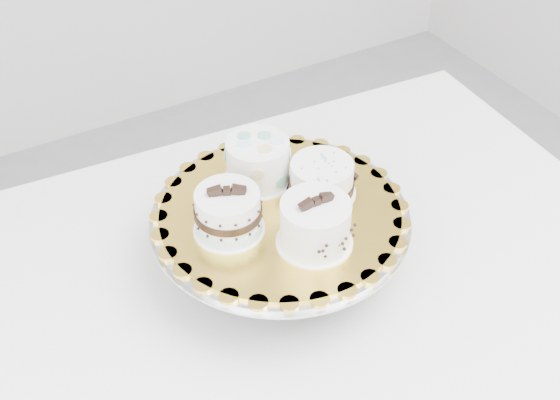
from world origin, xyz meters
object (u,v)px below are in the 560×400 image
cake_banded (228,214)px  cake_stand (280,229)px  table (273,311)px  cake_ribbon (322,179)px  cake_swirl (315,225)px  cake_board (280,211)px  cake_dots (258,161)px

cake_banded → cake_stand: bearing=24.5°
cake_stand → cake_banded: bearing=-179.5°
table → cake_ribbon: cake_ribbon is taller
table → cake_ribbon: (0.11, 0.04, 0.21)m
cake_stand → cake_swirl: cake_swirl is taller
cake_swirl → cake_stand: bearing=95.5°
cake_ribbon → cake_swirl: bearing=-143.0°
cake_stand → cake_swirl: size_ratio=3.57×
cake_stand → cake_board: (0.00, -0.00, 0.04)m
table → cake_swirl: size_ratio=11.71×
cake_ribbon → cake_stand: bearing=167.6°
cake_board → cake_stand: bearing=110.6°
cake_stand → cake_ribbon: cake_ribbon is taller
cake_swirl → cake_ribbon: 0.12m
cake_stand → cake_banded: size_ratio=3.21×
table → cake_banded: (-0.06, 0.03, 0.22)m
cake_banded → cake_ribbon: bearing=25.8°
table → cake_banded: cake_banded is taller
cake_swirl → cake_ribbon: cake_swirl is taller
cake_ribbon → cake_dots: bearing=116.7°
cake_swirl → cake_dots: 0.17m
table → cake_stand: 0.15m
cake_ribbon → table: bearing=-175.9°
cake_dots → cake_banded: bearing=-152.1°
cake_banded → cake_dots: 0.13m
cake_stand → table: bearing=-132.8°
cake_dots → cake_ribbon: bearing=-61.5°
table → cake_dots: (0.04, 0.12, 0.22)m
cake_board → cake_dots: size_ratio=3.05×
cake_banded → cake_ribbon: size_ratio=1.04×
cake_swirl → cake_ribbon: bearing=52.5°
table → cake_stand: size_ratio=3.28×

